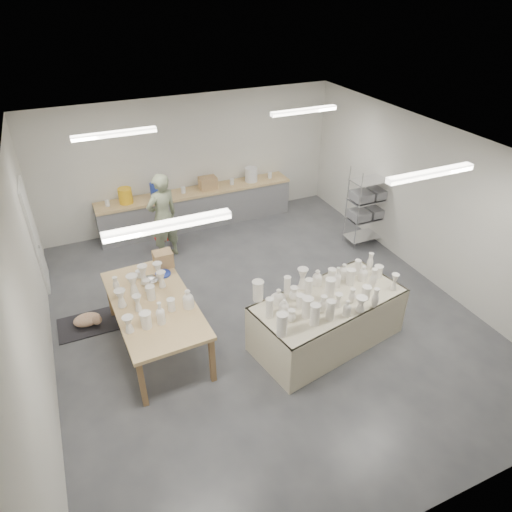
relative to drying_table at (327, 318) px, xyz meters
name	(u,v)px	position (x,y,z in m)	size (l,w,h in m)	color
room	(254,210)	(-0.78, 1.15, 1.59)	(8.00, 8.02, 3.00)	#424449
back_counter	(197,207)	(-0.68, 4.75, 0.02)	(4.60, 0.60, 1.24)	tan
wire_shelf	(369,205)	(2.52, 2.47, 0.45)	(0.88, 0.48, 1.80)	silver
drying_table	(327,318)	(0.00, 0.00, 0.00)	(2.63, 1.61, 1.24)	olive
work_table	(153,298)	(-2.54, 1.11, 0.43)	(1.28, 2.41, 1.25)	tan
rug	(88,324)	(-3.58, 2.01, -0.46)	(1.00, 0.70, 0.02)	black
cat	(88,320)	(-3.55, 1.99, -0.35)	(0.49, 0.37, 0.20)	white
potter	(163,217)	(-1.73, 3.68, 0.47)	(0.69, 0.45, 1.88)	gray
red_stool	(163,237)	(-1.73, 3.95, -0.15)	(0.42, 0.42, 0.36)	red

